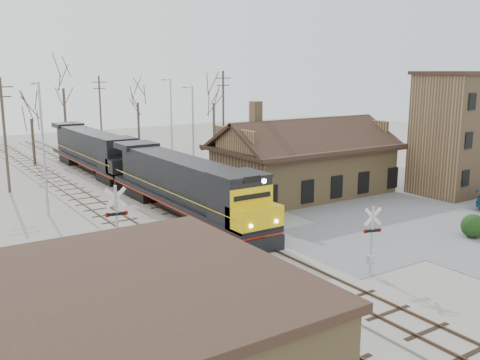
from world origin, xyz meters
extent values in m
plane|color=gray|center=(0.00, 0.00, 0.00)|extent=(140.00, 140.00, 0.00)
cube|color=slate|center=(0.00, 0.00, 0.01)|extent=(60.00, 9.00, 0.03)
cube|color=slate|center=(18.00, 4.00, 0.02)|extent=(22.00, 26.00, 0.03)
cube|color=gray|center=(0.00, 15.00, 0.06)|extent=(3.40, 90.00, 0.12)
cube|color=#473323|center=(-0.72, 15.00, 0.17)|extent=(0.08, 90.00, 0.14)
cube|color=#473323|center=(0.72, 15.00, 0.17)|extent=(0.08, 90.00, 0.14)
cube|color=gray|center=(-4.50, 15.00, 0.06)|extent=(3.40, 90.00, 0.12)
cube|color=#473323|center=(-5.22, 15.00, 0.17)|extent=(0.08, 90.00, 0.14)
cube|color=#473323|center=(-3.78, 15.00, 0.17)|extent=(0.08, 90.00, 0.14)
cube|color=olive|center=(12.00, 12.00, 2.00)|extent=(14.00, 8.00, 4.00)
cube|color=black|center=(12.00, 12.00, 4.10)|extent=(15.20, 9.20, 0.30)
cube|color=black|center=(12.00, 9.70, 5.10)|extent=(15.00, 4.71, 2.66)
cube|color=black|center=(12.00, 14.30, 5.10)|extent=(15.00, 4.71, 2.66)
cube|color=olive|center=(8.00, 13.50, 6.80)|extent=(0.80, 0.80, 2.20)
cube|color=olive|center=(22.00, 5.00, 5.00)|extent=(5.00, 5.00, 10.00)
cube|color=black|center=(22.00, 5.00, 10.15)|extent=(5.40, 5.40, 0.30)
cube|color=black|center=(-13.00, -8.00, 4.15)|extent=(12.40, 10.40, 0.30)
cube|color=black|center=(0.00, 4.68, 0.54)|extent=(2.46, 3.94, 0.99)
cube|color=black|center=(0.00, 17.49, 0.54)|extent=(2.46, 3.94, 0.99)
cube|color=black|center=(0.00, 11.09, 1.33)|extent=(2.96, 19.71, 0.34)
cube|color=#991C0B|center=(0.00, 11.09, 1.11)|extent=(2.98, 19.71, 0.12)
cube|color=black|center=(0.00, 12.32, 2.86)|extent=(2.56, 14.29, 2.76)
cube|color=black|center=(0.00, 3.79, 2.86)|extent=(2.96, 2.76, 2.76)
cube|color=#E2B90B|center=(0.00, 2.12, 2.02)|extent=(2.96, 1.77, 1.38)
cube|color=black|center=(0.00, 1.13, 0.54)|extent=(2.76, 0.25, 0.99)
cylinder|color=#FFF2CC|center=(0.00, 1.21, 4.34)|extent=(0.28, 0.10, 0.28)
cube|color=black|center=(0.00, 24.89, 0.54)|extent=(2.46, 3.94, 0.99)
cube|color=black|center=(0.00, 37.70, 0.54)|extent=(2.46, 3.94, 0.99)
cube|color=black|center=(0.00, 31.29, 1.33)|extent=(2.96, 19.71, 0.34)
cube|color=#991C0B|center=(0.00, 31.29, 1.11)|extent=(2.98, 19.71, 0.12)
cube|color=black|center=(0.00, 32.52, 2.86)|extent=(2.56, 14.29, 2.76)
cube|color=black|center=(0.00, 24.00, 2.86)|extent=(2.96, 2.76, 2.76)
cube|color=black|center=(0.00, 22.33, 2.02)|extent=(2.96, 1.77, 1.38)
cube|color=black|center=(0.00, 21.34, 0.54)|extent=(2.76, 0.25, 0.99)
cylinder|color=#A5A8AD|center=(2.86, -4.26, 1.83)|extent=(0.13, 0.13, 3.66)
cube|color=silver|center=(2.86, -4.26, 3.11)|extent=(0.93, 0.31, 0.96)
cube|color=silver|center=(2.86, -4.26, 3.11)|extent=(0.93, 0.31, 0.96)
cube|color=black|center=(2.86, -4.26, 2.38)|extent=(0.83, 0.38, 0.14)
cylinder|color=#B20C0C|center=(2.46, -4.15, 2.38)|extent=(0.23, 0.14, 0.22)
cylinder|color=#B20C0C|center=(3.25, -4.38, 2.38)|extent=(0.23, 0.14, 0.22)
cube|color=#A5A8AD|center=(2.86, -4.26, 0.82)|extent=(0.37, 0.27, 0.46)
cylinder|color=#A5A8AD|center=(-7.51, 4.23, 2.21)|extent=(0.15, 0.15, 4.43)
cube|color=silver|center=(-7.51, 4.23, 3.76)|extent=(1.15, 0.21, 1.16)
cube|color=silver|center=(-7.51, 4.23, 3.76)|extent=(1.15, 0.21, 1.16)
cube|color=black|center=(-7.51, 4.23, 2.88)|extent=(1.01, 0.29, 0.17)
cylinder|color=#B20C0C|center=(-7.02, 4.16, 2.88)|extent=(0.27, 0.12, 0.27)
cylinder|color=#B20C0C|center=(-8.00, 4.30, 2.88)|extent=(0.27, 0.12, 0.27)
cube|color=#A5A8AD|center=(-7.51, 4.23, 1.00)|extent=(0.44, 0.33, 0.55)
sphere|color=black|center=(12.94, -3.42, 0.76)|extent=(1.52, 1.52, 1.52)
cylinder|color=#A5A8AD|center=(-8.09, 17.01, 4.80)|extent=(0.18, 0.18, 9.60)
cylinder|color=#A5A8AD|center=(-8.09, 17.91, 9.50)|extent=(0.12, 1.80, 0.12)
cube|color=#A5A8AD|center=(-8.09, 18.71, 9.40)|extent=(0.25, 0.50, 0.12)
cylinder|color=#A5A8AD|center=(7.48, 23.35, 4.45)|extent=(0.18, 0.18, 8.89)
cylinder|color=#A5A8AD|center=(7.48, 24.25, 8.79)|extent=(0.12, 1.80, 0.12)
cube|color=#A5A8AD|center=(7.48, 25.05, 8.69)|extent=(0.25, 0.50, 0.12)
cylinder|color=#A5A8AD|center=(9.62, 32.45, 4.73)|extent=(0.18, 0.18, 9.46)
cylinder|color=#A5A8AD|center=(9.62, 33.35, 9.36)|extent=(0.12, 1.80, 0.12)
cube|color=#A5A8AD|center=(9.62, 34.15, 9.26)|extent=(0.25, 0.50, 0.12)
cylinder|color=#382D23|center=(-9.04, 26.22, 4.90)|extent=(0.24, 0.24, 9.80)
cube|color=#382D23|center=(-9.04, 26.22, 9.00)|extent=(2.00, 0.10, 0.10)
cube|color=#382D23|center=(-9.04, 26.22, 8.20)|extent=(1.60, 0.10, 0.10)
cylinder|color=#382D23|center=(6.19, 46.40, 4.81)|extent=(0.24, 0.24, 9.62)
cube|color=#382D23|center=(6.19, 46.40, 8.82)|extent=(2.00, 0.10, 0.10)
cube|color=#382D23|center=(6.19, 46.40, 8.02)|extent=(1.60, 0.10, 0.10)
cylinder|color=#382D23|center=(14.55, 29.26, 5.14)|extent=(0.24, 0.24, 10.29)
cube|color=#382D23|center=(14.55, 29.26, 9.49)|extent=(2.00, 0.10, 0.10)
cube|color=#382D23|center=(14.55, 29.26, 8.69)|extent=(1.60, 0.10, 0.10)
cylinder|color=#382D23|center=(-4.16, 38.60, 2.59)|extent=(0.32, 0.32, 5.18)
cylinder|color=#382D23|center=(1.25, 45.18, 4.09)|extent=(0.32, 0.32, 8.17)
cylinder|color=#382D23|center=(10.04, 43.05, 3.13)|extent=(0.32, 0.32, 6.25)
cylinder|color=#382D23|center=(17.40, 36.21, 3.14)|extent=(0.32, 0.32, 6.27)
camera|label=1|loc=(-17.09, -22.37, 10.42)|focal=40.00mm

